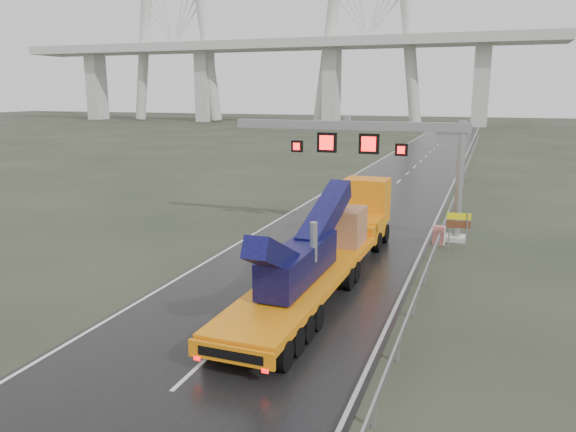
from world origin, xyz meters
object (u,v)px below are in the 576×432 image
at_px(sign_gantry, 380,146).
at_px(heavy_haul_truck, 334,239).
at_px(exit_sign_pair, 458,224).
at_px(striped_barrier, 439,235).

bearing_deg(sign_gantry, heavy_haul_truck, -93.51).
distance_m(heavy_haul_truck, exit_sign_pair, 8.38).
height_order(sign_gantry, striped_barrier, sign_gantry).
relative_size(sign_gantry, heavy_haul_truck, 0.76).
xyz_separation_m(exit_sign_pair, striped_barrier, (-1.10, 1.07, -1.01)).
height_order(exit_sign_pair, striped_barrier, exit_sign_pair).
bearing_deg(exit_sign_pair, sign_gantry, 149.28).
height_order(heavy_haul_truck, exit_sign_pair, heavy_haul_truck).
distance_m(sign_gantry, exit_sign_pair, 6.83).
distance_m(sign_gantry, heavy_haul_truck, 9.45).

